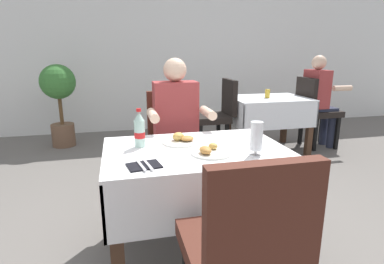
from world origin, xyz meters
name	(u,v)px	position (x,y,z in m)	size (l,w,h in m)	color
ground_plane	(196,261)	(0.00, 0.00, 0.00)	(11.00, 11.00, 0.00)	#66605B
back_wall	(142,46)	(0.00, 3.64, 1.39)	(11.00, 0.12, 2.78)	white
main_dining_table	(196,174)	(0.03, 0.11, 0.55)	(1.13, 0.78, 0.72)	white
chair_far_diner_seat	(174,140)	(0.03, 0.89, 0.55)	(0.44, 0.50, 0.97)	#4C2319
chair_near_camera_side	(243,247)	(0.03, -0.67, 0.55)	(0.44, 0.50, 0.97)	#4C2319
seated_diner_far	(177,126)	(0.03, 0.78, 0.71)	(0.50, 0.46, 1.26)	#282D42
plate_near_camera	(210,151)	(0.08, -0.01, 0.74)	(0.24, 0.24, 0.05)	white
plate_far_diner	(181,140)	(-0.04, 0.26, 0.74)	(0.23, 0.23, 0.07)	white
beer_glass_left	(256,138)	(0.33, -0.10, 0.83)	(0.07, 0.07, 0.20)	white
cola_bottle_primary	(140,130)	(-0.31, 0.23, 0.83)	(0.07, 0.07, 0.24)	silver
napkin_cutlery_set	(144,165)	(-0.31, -0.12, 0.73)	(0.19, 0.20, 0.01)	black
background_dining_table	(268,111)	(1.48, 2.00, 0.54)	(0.99, 0.74, 0.72)	white
background_chair_left	(217,113)	(0.78, 2.00, 0.55)	(0.50, 0.44, 0.97)	black
background_chair_right	(315,108)	(2.19, 2.00, 0.55)	(0.50, 0.44, 0.97)	black
background_patron	(319,97)	(2.24, 2.00, 0.71)	(0.46, 0.50, 1.26)	#282D42
background_table_tumbler	(267,94)	(1.45, 1.98, 0.78)	(0.06, 0.06, 0.11)	gold
potted_plant_corner	(59,94)	(-1.21, 2.88, 0.73)	(0.47, 0.47, 1.14)	brown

